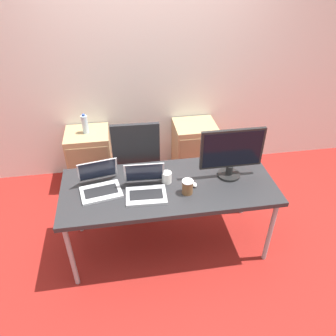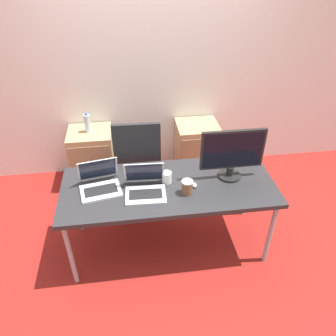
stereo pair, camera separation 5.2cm
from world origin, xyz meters
name	(u,v)px [view 1 (the left image)]	position (x,y,z in m)	size (l,w,h in m)	color
ground_plane	(169,243)	(0.00, 0.00, 0.00)	(14.00, 14.00, 0.00)	maroon
wall_back	(148,64)	(0.00, 1.38, 1.30)	(10.00, 0.05, 2.60)	silver
desk	(169,189)	(0.00, 0.00, 0.67)	(1.80, 0.74, 0.72)	#28282B
office_chair	(137,173)	(-0.23, 0.65, 0.40)	(0.56, 0.57, 1.07)	#232326
cabinet_left	(90,158)	(-0.74, 1.13, 0.33)	(0.48, 0.44, 0.66)	tan
cabinet_right	(194,149)	(0.49, 1.13, 0.33)	(0.48, 0.44, 0.66)	tan
water_bottle	(85,124)	(-0.74, 1.13, 0.76)	(0.07, 0.07, 0.22)	silver
laptop_left	(100,184)	(-0.57, 0.04, 0.77)	(0.36, 0.36, 0.24)	silver
laptop_right	(145,187)	(-0.20, -0.06, 0.77)	(0.33, 0.32, 0.24)	silver
monitor	(232,152)	(0.54, 0.05, 0.95)	(0.54, 0.20, 0.45)	black
mouse	(195,185)	(0.21, -0.05, 0.73)	(0.04, 0.06, 0.03)	silver
coffee_cup_white	(167,177)	(-0.01, 0.04, 0.76)	(0.08, 0.08, 0.10)	white
coffee_cup_brown	(188,187)	(0.13, -0.12, 0.78)	(0.09, 0.09, 0.12)	brown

